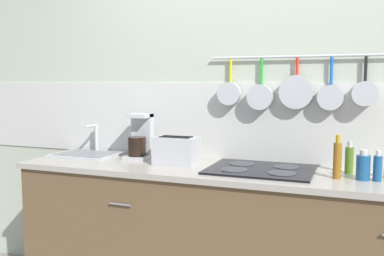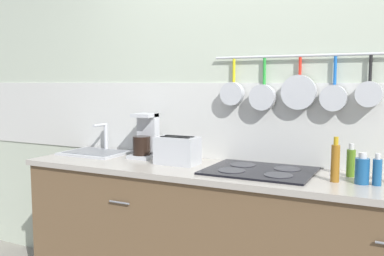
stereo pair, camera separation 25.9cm
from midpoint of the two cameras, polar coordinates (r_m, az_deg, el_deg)
name	(u,v)px [view 2 (the right image)]	position (r m, az deg, el deg)	size (l,w,h in m)	color
wall_back	(271,110)	(2.77, 13.21, 2.41)	(7.20, 0.15, 2.60)	#B2BCA8
cabinet_base	(252,254)	(2.64, 10.97, -16.26)	(2.95, 0.56, 0.90)	brown
countertop	(254,176)	(2.50, 11.19, -6.29)	(2.99, 0.59, 0.03)	#A59E93
sink_basin	(96,151)	(3.14, -10.42, -3.08)	(0.45, 0.34, 0.21)	#B7BABF
coffee_maker	(145,139)	(2.93, -3.75, -1.52)	(0.16, 0.18, 0.30)	#B7BABF
toaster	(177,150)	(2.69, 0.79, -3.03)	(0.28, 0.16, 0.18)	#B7BABF
cooktop	(260,171)	(2.53, 11.94, -5.62)	(0.61, 0.48, 0.01)	black
bottle_sesame_oil	(335,162)	(2.38, 21.58, -4.28)	(0.04, 0.04, 0.24)	#8C5919
bottle_dish_soap	(351,162)	(2.55, 23.22, -4.22)	(0.05, 0.05, 0.18)	#4C721E
bottle_hot_sauce	(362,170)	(2.39, 24.70, -5.16)	(0.07, 0.07, 0.16)	navy
bottle_cooking_wine	(377,171)	(2.39, 26.39, -5.23)	(0.05, 0.05, 0.16)	navy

